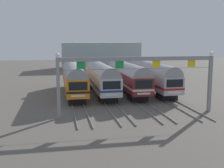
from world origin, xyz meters
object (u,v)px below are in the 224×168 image
commuter_train_orange (74,77)px  catenary_gantry (138,69)px  commuter_train_maroon (127,76)px  commuter_train_silver (101,76)px  commuter_train_stainless (152,75)px

commuter_train_orange → catenary_gantry: catenary_gantry is taller
commuter_train_maroon → commuter_train_silver: bearing=180.0°
commuter_train_silver → catenary_gantry: (2.09, -13.50, 2.43)m
commuter_train_maroon → catenary_gantry: size_ratio=1.02×
commuter_train_orange → commuter_train_maroon: (8.36, 0.00, 0.00)m
catenary_gantry → commuter_train_maroon: bearing=81.2°
commuter_train_orange → commuter_train_silver: (4.18, 0.00, 0.00)m
commuter_train_maroon → commuter_train_stainless: same height
commuter_train_maroon → commuter_train_stainless: 4.18m
commuter_train_silver → catenary_gantry: size_ratio=1.02×
commuter_train_stainless → catenary_gantry: catenary_gantry is taller
commuter_train_orange → commuter_train_stainless: same height
commuter_train_orange → commuter_train_silver: same height
commuter_train_maroon → catenary_gantry: catenary_gantry is taller
commuter_train_silver → catenary_gantry: 13.88m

